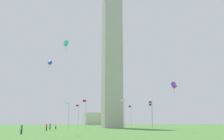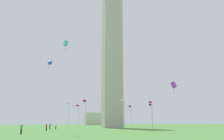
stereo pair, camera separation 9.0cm
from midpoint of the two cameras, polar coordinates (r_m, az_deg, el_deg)
The scene contains 18 objects.
ground_plane at distance 84.20m, azimuth 0.03°, elevation -13.76°, with size 260.00×260.00×0.00m, color #3D6B2D.
obelisk_monument at distance 88.57m, azimuth 0.03°, elevation 5.73°, with size 6.50×6.50×59.10m.
flagpole_n at distance 81.95m, azimuth -10.40°, elevation -10.30°, with size 1.12×0.14×8.64m.
flagpole_ne at distance 71.84m, azimuth -6.31°, elevation -10.16°, with size 1.12×0.14×8.64m.
flagpole_e at distance 69.77m, azimuth 2.97°, elevation -10.15°, with size 1.12×0.14×8.64m.
flagpole_se at distance 77.52m, azimuth 9.65°, elevation -10.22°, with size 1.12×0.14×8.64m.
flagpole_s at distance 88.97m, azimuth 9.56°, elevation -10.48°, with size 1.12×0.14×8.64m.
flagpole_sw at distance 97.31m, azimuth 4.65°, elevation -10.76°, with size 1.12×0.14×8.64m.
flagpole_w at distance 98.81m, azimuth -2.11°, elevation -10.81°, with size 1.12×0.14×8.64m.
flagpole_nw at distance 92.86m, azimuth -8.07°, elevation -10.60°, with size 1.12×0.14×8.64m.
person_teal_shirt at distance 43.71m, azimuth -20.92°, elevation -13.11°, with size 0.32×0.32×1.72m.
person_purple_shirt at distance 68.58m, azimuth -14.65°, elevation -12.96°, with size 0.32×0.32×1.74m.
person_white_shirt at distance 72.36m, azimuth -13.35°, elevation -13.03°, with size 0.32×0.32×1.59m.
person_red_shirt at distance 59.12m, azimuth -15.44°, elevation -13.13°, with size 0.32×0.32×1.62m.
kite_blue_delta at distance 67.07m, azimuth -14.88°, elevation 1.75°, with size 1.79×1.88×2.62m.
kite_cyan_box at distance 45.20m, azimuth -11.00°, elevation 6.32°, with size 0.95×0.92×2.06m.
kite_purple_box at distance 50.62m, azimuth 14.65°, elevation -3.50°, with size 1.00×1.26×2.51m.
distant_building at distance 168.34m, azimuth -2.44°, elevation -11.67°, with size 24.10×12.80×8.21m.
Camera 2 is at (20.04, 81.76, 2.00)m, focal length 38.02 mm.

